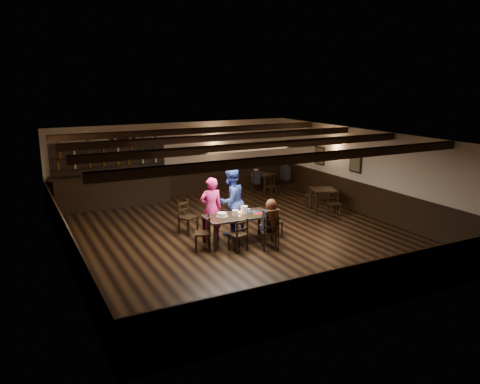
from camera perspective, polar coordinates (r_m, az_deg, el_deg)
name	(u,v)px	position (r m, az deg, el deg)	size (l,w,h in m)	color
ground	(239,235)	(12.98, -0.11, -5.29)	(10.00, 10.00, 0.00)	black
room_shell	(239,173)	(12.57, -0.16, 2.32)	(9.02, 10.02, 2.71)	beige
dining_table	(238,218)	(12.21, -0.20, -3.14)	(1.79, 0.93, 0.75)	black
chair_near_left	(240,233)	(11.63, -0.01, -4.96)	(0.47, 0.46, 0.85)	black
chair_near_right	(271,230)	(11.76, 3.77, -4.65)	(0.54, 0.52, 0.90)	black
chair_end_left	(206,230)	(11.77, -4.22, -4.67)	(0.51, 0.52, 0.89)	black
chair_end_right	(272,219)	(12.81, 3.92, -3.30)	(0.43, 0.45, 0.83)	black
chair_far_pushed	(186,214)	(13.11, -6.63, -2.69)	(0.58, 0.57, 0.93)	black
woman_pink	(211,208)	(12.50, -3.53, -2.02)	(0.62, 0.40, 1.69)	#F7309F
man_blue	(231,201)	(12.84, -1.13, -1.16)	(0.91, 0.71, 1.86)	navy
seated_person	(271,217)	(11.72, 3.78, -3.02)	(0.36, 0.54, 0.87)	black
cake	(222,215)	(12.09, -2.21, -2.78)	(0.30, 0.30, 0.10)	white
plate_stack_a	(235,213)	(12.11, -0.56, -2.57)	(0.16, 0.16, 0.16)	white
plate_stack_b	(244,210)	(12.31, 0.52, -2.17)	(0.18, 0.18, 0.21)	white
tea_light	(239,213)	(12.33, -0.09, -2.53)	(0.05, 0.05, 0.06)	#A5A8AD
salt_shaker	(254,213)	(12.26, 1.74, -2.53)	(0.03, 0.03, 0.09)	silver
pepper_shaker	(255,212)	(12.34, 1.82, -2.44)	(0.03, 0.03, 0.08)	#A5A8AD
drink_glass	(249,211)	(12.42, 1.07, -2.27)	(0.07, 0.07, 0.11)	silver
menu_red	(258,213)	(12.36, 2.26, -2.61)	(0.26, 0.18, 0.00)	maroon
menu_blue	(255,211)	(12.53, 1.80, -2.38)	(0.29, 0.20, 0.00)	#0D1B43
bar_counter	(112,185)	(16.35, -15.28, 0.82)	(4.01, 0.70, 2.20)	black
back_table_a	(323,192)	(15.37, 10.09, -0.01)	(0.95, 0.95, 0.75)	black
back_table_b	(263,177)	(17.59, 2.81, 1.89)	(0.94, 0.94, 0.75)	black
bg_patron_left	(256,175)	(17.14, 1.97, 2.14)	(0.22, 0.34, 0.68)	black
bg_patron_right	(286,170)	(17.90, 5.59, 2.74)	(0.25, 0.39, 0.77)	black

